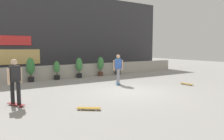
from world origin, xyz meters
TOP-DOWN VIEW (x-y plane):
  - ground_plane at (0.00, 0.00)m, footprint 48.00×48.00m
  - planter_wall at (0.00, 6.00)m, footprint 18.00×0.40m
  - building_backdrop at (-0.01, 10.00)m, footprint 20.00×2.08m
  - potted_plant_0 at (-3.29, 5.55)m, footprint 0.50×0.50m
  - potted_plant_1 at (-1.67, 5.55)m, footprint 0.37×0.37m
  - potted_plant_2 at (-0.09, 5.55)m, footprint 0.46×0.46m
  - potted_plant_3 at (1.61, 5.55)m, footprint 0.46×0.46m
  - potted_plant_4 at (3.17, 5.55)m, footprint 0.47×0.47m
  - skater_far_right at (-4.96, 0.20)m, footprint 0.53×0.81m
  - skater_mid_plaza at (0.67, 1.91)m, footprint 0.56×0.80m
  - skateboard_near_camera at (-2.98, -1.67)m, footprint 0.76×0.64m
  - skateboard_aside at (3.82, -0.31)m, footprint 0.21×0.80m

SIDE VIEW (x-z plane):
  - ground_plane at x=0.00m, z-range 0.00..0.00m
  - skateboard_near_camera at x=-2.98m, z-range 0.02..0.10m
  - skateboard_aside at x=3.82m, z-range 0.02..0.10m
  - planter_wall at x=0.00m, z-range 0.00..0.90m
  - potted_plant_1 at x=-1.67m, z-range 0.04..1.26m
  - potted_plant_2 at x=-0.09m, z-range 0.10..1.48m
  - potted_plant_3 at x=1.61m, z-range 0.10..1.50m
  - potted_plant_4 at x=3.17m, z-range 0.10..1.51m
  - potted_plant_0 at x=-3.29m, z-range 0.12..1.60m
  - skater_far_right at x=-4.96m, z-range 0.09..1.79m
  - skater_mid_plaza at x=0.67m, z-range 0.09..1.79m
  - building_backdrop at x=-0.01m, z-range 0.00..6.50m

